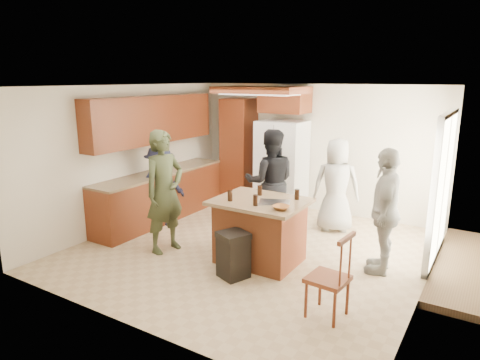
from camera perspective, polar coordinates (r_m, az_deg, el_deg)
The scene contains 12 objects.
person_front_left at distance 6.56m, azimuth -10.02°, elevation -1.56°, with size 0.68×0.50×1.87m, color #313821.
person_behind_left at distance 7.25m, azimuth 4.05°, elevation -0.26°, with size 0.87×0.54×1.79m, color black.
person_behind_right at distance 7.53m, azimuth 12.72°, elevation -0.68°, with size 0.80×0.52×1.63m, color gray.
person_side_right at distance 6.09m, azimuth 18.77°, elevation -3.95°, with size 1.02×0.52×1.73m, color #9B9A93.
person_counter at distance 7.73m, azimuth -10.56°, elevation -0.84°, with size 0.95×0.44×1.47m, color black.
left_cabinetry at distance 8.07m, azimuth -10.85°, elevation 1.37°, with size 0.64×3.00×2.30m.
back_wall_units at distance 8.89m, azimuth 1.30°, elevation 5.50°, with size 1.80×0.60×2.45m.
refrigerator at distance 8.54m, azimuth 5.55°, elevation 1.83°, with size 0.90×0.76×1.80m.
kitchen_island at distance 6.20m, azimuth 2.68°, elevation -6.72°, with size 1.28×1.03×0.93m.
island_items at distance 5.87m, azimuth 4.19°, elevation -2.85°, with size 0.95×0.71×0.15m.
trash_bin at distance 5.78m, azimuth -0.89°, elevation -9.91°, with size 0.48×0.48×0.63m.
spindle_chair at distance 4.93m, azimuth 11.86°, elevation -12.82°, with size 0.46×0.46×0.99m.
Camera 1 is at (3.12, -5.40, 2.62)m, focal length 32.00 mm.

